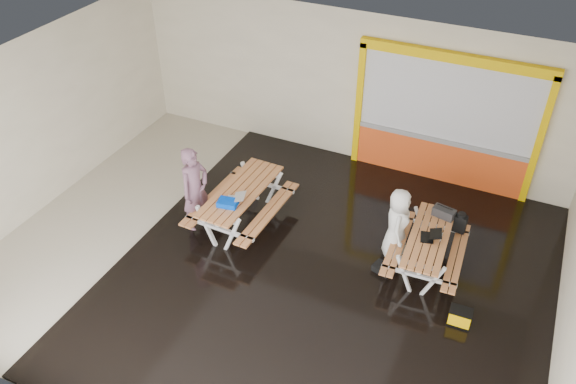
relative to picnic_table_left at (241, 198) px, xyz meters
The scene contains 14 objects.
room 1.62m from the picnic_table_left, 38.62° to the right, with size 10.02×8.02×3.52m.
deck 2.40m from the picnic_table_left, 18.90° to the right, with size 7.50×7.98×0.05m, color black.
kiosk 4.54m from the picnic_table_left, 45.40° to the left, with size 3.88×0.16×3.00m.
picnic_table_left is the anchor object (origin of this frame).
picnic_table_right 3.64m from the picnic_table_left, ahead, with size 1.38×1.96×0.76m.
person_left 0.90m from the picnic_table_left, 150.89° to the right, with size 0.66×0.43×1.81m, color #754F63.
person_right 3.04m from the picnic_table_left, ahead, with size 0.70×0.45×1.43m, color white.
laptop_left 0.45m from the picnic_table_left, 77.58° to the right, with size 0.44×0.42×0.15m.
laptop_right 3.66m from the picnic_table_left, ahead, with size 0.41×0.38×0.15m.
blue_pouch 0.59m from the picnic_table_left, 88.16° to the right, with size 0.36×0.26×0.11m, color #003AC5.
toolbox 3.85m from the picnic_table_left, 14.44° to the left, with size 0.43×0.28×0.23m.
backpack 4.15m from the picnic_table_left, 13.84° to the left, with size 0.25×0.17×0.40m.
dark_case 3.03m from the picnic_table_left, ahead, with size 0.34×0.25×0.13m, color black.
fluke_bag 4.58m from the picnic_table_left, 10.32° to the right, with size 0.38×0.25×0.32m.
Camera 1 is at (3.68, -7.05, 7.48)m, focal length 36.17 mm.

